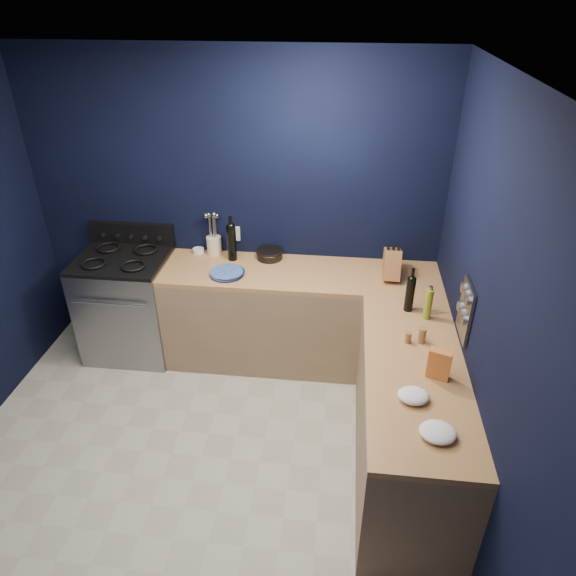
# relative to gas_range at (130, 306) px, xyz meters

# --- Properties ---
(floor) EXTENTS (3.50, 3.50, 0.02)m
(floor) POSITION_rel_gas_range_xyz_m (0.93, -1.42, -0.47)
(floor) COLOR #ABA696
(floor) RESTS_ON ground
(ceiling) EXTENTS (3.50, 3.50, 0.02)m
(ceiling) POSITION_rel_gas_range_xyz_m (0.93, -1.42, 2.15)
(ceiling) COLOR silver
(ceiling) RESTS_ON ground
(wall_back) EXTENTS (3.50, 0.02, 2.60)m
(wall_back) POSITION_rel_gas_range_xyz_m (0.93, 0.34, 0.84)
(wall_back) COLOR black
(wall_back) RESTS_ON ground
(wall_right) EXTENTS (0.02, 3.50, 2.60)m
(wall_right) POSITION_rel_gas_range_xyz_m (2.69, -1.42, 0.84)
(wall_right) COLOR black
(wall_right) RESTS_ON ground
(cab_back) EXTENTS (2.30, 0.63, 0.86)m
(cab_back) POSITION_rel_gas_range_xyz_m (1.53, 0.02, -0.03)
(cab_back) COLOR #907151
(cab_back) RESTS_ON floor
(top_back) EXTENTS (2.30, 0.63, 0.04)m
(top_back) POSITION_rel_gas_range_xyz_m (1.53, 0.02, 0.42)
(top_back) COLOR brown
(top_back) RESTS_ON cab_back
(cab_right) EXTENTS (0.63, 1.67, 0.86)m
(cab_right) POSITION_rel_gas_range_xyz_m (2.37, -1.13, -0.03)
(cab_right) COLOR #907151
(cab_right) RESTS_ON floor
(top_right) EXTENTS (0.63, 1.67, 0.04)m
(top_right) POSITION_rel_gas_range_xyz_m (2.37, -1.13, 0.42)
(top_right) COLOR brown
(top_right) RESTS_ON cab_right
(gas_range) EXTENTS (0.76, 0.66, 0.92)m
(gas_range) POSITION_rel_gas_range_xyz_m (0.00, 0.00, 0.00)
(gas_range) COLOR gray
(gas_range) RESTS_ON floor
(oven_door) EXTENTS (0.59, 0.02, 0.42)m
(oven_door) POSITION_rel_gas_range_xyz_m (0.00, -0.32, -0.01)
(oven_door) COLOR black
(oven_door) RESTS_ON gas_range
(cooktop) EXTENTS (0.76, 0.66, 0.03)m
(cooktop) POSITION_rel_gas_range_xyz_m (0.00, 0.00, 0.48)
(cooktop) COLOR black
(cooktop) RESTS_ON gas_range
(backguard) EXTENTS (0.76, 0.06, 0.20)m
(backguard) POSITION_rel_gas_range_xyz_m (0.00, 0.30, 0.58)
(backguard) COLOR black
(backguard) RESTS_ON gas_range
(spice_panel) EXTENTS (0.02, 0.28, 0.38)m
(spice_panel) POSITION_rel_gas_range_xyz_m (2.67, -0.87, 0.72)
(spice_panel) COLOR gray
(spice_panel) RESTS_ON wall_right
(wall_outlet) EXTENTS (0.09, 0.02, 0.13)m
(wall_outlet) POSITION_rel_gas_range_xyz_m (0.93, 0.32, 0.62)
(wall_outlet) COLOR white
(wall_outlet) RESTS_ON wall_back
(plate_stack) EXTENTS (0.30, 0.30, 0.03)m
(plate_stack) POSITION_rel_gas_range_xyz_m (0.94, -0.10, 0.46)
(plate_stack) COLOR #2A3D97
(plate_stack) RESTS_ON top_back
(ramekin) EXTENTS (0.13, 0.13, 0.04)m
(ramekin) POSITION_rel_gas_range_xyz_m (0.60, 0.27, 0.46)
(ramekin) COLOR white
(ramekin) RESTS_ON top_back
(utensil_crock) EXTENTS (0.16, 0.16, 0.16)m
(utensil_crock) POSITION_rel_gas_range_xyz_m (0.75, 0.27, 0.52)
(utensil_crock) COLOR #F4E0C6
(utensil_crock) RESTS_ON top_back
(wine_bottle_back) EXTENTS (0.09, 0.09, 0.32)m
(wine_bottle_back) POSITION_rel_gas_range_xyz_m (0.93, 0.18, 0.60)
(wine_bottle_back) COLOR black
(wine_bottle_back) RESTS_ON top_back
(lemon_basket) EXTENTS (0.24, 0.24, 0.08)m
(lemon_basket) POSITION_rel_gas_range_xyz_m (1.24, 0.23, 0.48)
(lemon_basket) COLOR black
(lemon_basket) RESTS_ON top_back
(knife_block) EXTENTS (0.14, 0.29, 0.30)m
(knife_block) POSITION_rel_gas_range_xyz_m (2.27, 0.02, 0.56)
(knife_block) COLOR brown
(knife_block) RESTS_ON top_back
(wine_bottle_right) EXTENTS (0.09, 0.09, 0.26)m
(wine_bottle_right) POSITION_rel_gas_range_xyz_m (2.37, -0.46, 0.57)
(wine_bottle_right) COLOR black
(wine_bottle_right) RESTS_ON top_right
(oil_bottle) EXTENTS (0.06, 0.06, 0.23)m
(oil_bottle) POSITION_rel_gas_range_xyz_m (2.49, -0.56, 0.56)
(oil_bottle) COLOR olive
(oil_bottle) RESTS_ON top_right
(spice_jar_near) EXTENTS (0.06, 0.06, 0.11)m
(spice_jar_near) POSITION_rel_gas_range_xyz_m (2.42, -0.85, 0.50)
(spice_jar_near) COLOR olive
(spice_jar_near) RESTS_ON top_right
(spice_jar_far) EXTENTS (0.05, 0.05, 0.08)m
(spice_jar_far) POSITION_rel_gas_range_xyz_m (2.33, -0.87, 0.48)
(spice_jar_far) COLOR olive
(spice_jar_far) RESTS_ON top_right
(crouton_bag) EXTENTS (0.15, 0.10, 0.20)m
(crouton_bag) POSITION_rel_gas_range_xyz_m (2.48, -1.20, 0.54)
(crouton_bag) COLOR red
(crouton_bag) RESTS_ON top_right
(towel_front) EXTENTS (0.22, 0.20, 0.06)m
(towel_front) POSITION_rel_gas_range_xyz_m (2.32, -1.43, 0.47)
(towel_front) COLOR white
(towel_front) RESTS_ON top_right
(towel_end) EXTENTS (0.21, 0.20, 0.06)m
(towel_end) POSITION_rel_gas_range_xyz_m (2.42, -1.69, 0.47)
(towel_end) COLOR white
(towel_end) RESTS_ON top_right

